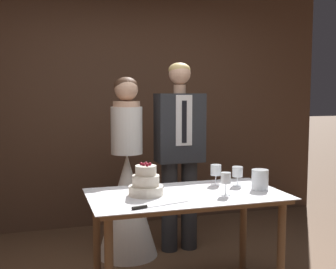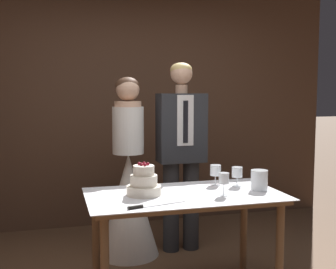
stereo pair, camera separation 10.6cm
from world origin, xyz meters
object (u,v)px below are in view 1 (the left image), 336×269
Objects in this scene: cake_table at (186,206)px; wine_glass_far at (226,179)px; cake_knife at (150,206)px; wine_glass_middle at (216,171)px; tiered_cake at (146,183)px; hurricane_candle at (260,180)px; bride at (127,191)px; wine_glass_near at (237,172)px; groom at (180,147)px.

cake_table is 0.35m from wine_glass_far.
wine_glass_middle is at bearing 22.37° from cake_knife.
tiered_cake is 0.61× the size of cake_knife.
wine_glass_far is (0.53, -0.16, 0.03)m from tiered_cake.
bride is (-0.81, 0.93, -0.24)m from hurricane_candle.
cake_table is 9.34× the size of wine_glass_near.
cake_knife is 2.46× the size of wine_glass_far.
groom reaches higher than wine_glass_far.
bride is 0.92× the size of groom.
groom reaches higher than wine_glass_middle.
cake_table is 0.86× the size of bride.
tiered_cake is at bearing 174.70° from hurricane_candle.
hurricane_candle reaches higher than cake_knife.
cake_knife is 0.61m from wine_glass_far.
wine_glass_near is at bearing 12.66° from cake_knife.
wine_glass_near is at bearing 6.75° from tiered_cake.
wine_glass_near is 0.20m from hurricane_candle.
wine_glass_middle is at bearing 33.15° from cake_table.
cake_knife is 1.18m from bride.
hurricane_candle is at bearing -48.99° from bride.
cake_table is 0.59m from hurricane_candle.
wine_glass_far is at bearing 0.27° from cake_knife.
cake_table is 0.34m from tiered_cake.
cake_table is at bearing -7.38° from tiered_cake.
groom is (-0.21, 0.76, 0.11)m from wine_glass_near.
cake_knife is at bearing -140.82° from cake_table.
wine_glass_far reaches higher than wine_glass_near.
wine_glass_far is at bearing -90.06° from groom.
cake_table is at bearing 175.77° from hurricane_candle.
wine_glass_far reaches higher than cake_knife.
bride reaches higher than wine_glass_near.
groom is (0.25, 0.89, 0.31)m from cake_table.
bride is 0.63m from groom.
tiered_cake reaches higher than cake_table.
tiered_cake is at bearing 172.62° from cake_table.
cake_knife is at bearing -116.74° from groom.
cake_knife is at bearing -94.54° from bride.
wine_glass_far is at bearing -101.87° from wine_glass_middle.
groom is (-0.31, 0.93, 0.15)m from hurricane_candle.
wine_glass_far is 0.33m from hurricane_candle.
cake_knife is at bearing -165.36° from hurricane_candle.
wine_glass_near is 0.08× the size of groom.
tiered_cake is 0.63m from wine_glass_middle.
wine_glass_near reaches higher than cake_knife.
wine_glass_near and hurricane_candle have the same top height.
cake_knife is 1.32m from groom.
wine_glass_near is 0.80m from groom.
tiered_cake is at bearing -164.27° from wine_glass_middle.
hurricane_candle is (0.56, -0.04, 0.16)m from cake_table.
groom reaches higher than tiered_cake.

